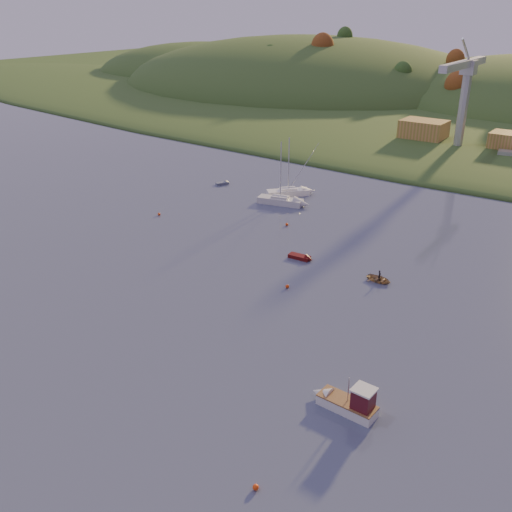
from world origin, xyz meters
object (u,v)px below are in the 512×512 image
Objects in this scene: fishing_boat at (343,400)px; sailboat_far at (280,200)px; red_tender at (304,258)px; sailboat_near at (288,192)px; canoe at (379,279)px; grey_dinghy at (225,183)px.

sailboat_far reaches higher than fishing_boat.
sailboat_near is at bearing 123.35° from red_tender.
sailboat_far is at bearing -48.51° from fishing_boat.
grey_dinghy is at bearing 68.34° from canoe.
red_tender is (16.86, -19.03, -0.49)m from sailboat_far.
fishing_boat reaches higher than canoe.
fishing_boat is 1.70× the size of red_tender.
red_tender is (-20.60, 26.65, -0.65)m from fishing_boat.
sailboat_far is at bearing -74.64° from grey_dinghy.
sailboat_near is at bearing 93.94° from sailboat_far.
sailboat_far is 16.97m from grey_dinghy.
red_tender is 40.49m from grey_dinghy.
canoe is at bearing -69.99° from fishing_boat.
grey_dinghy is at bearing -40.44° from fishing_boat.
sailboat_far is (-37.45, 45.68, -0.17)m from fishing_boat.
sailboat_near reaches higher than grey_dinghy.
canoe is 1.10× the size of grey_dinghy.
sailboat_far is 3.36× the size of canoe.
canoe is at bearing -85.96° from sailboat_near.
sailboat_far is at bearing -119.76° from sailboat_near.
sailboat_near is 2.92× the size of red_tender.
sailboat_far is 3.02× the size of red_tender.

